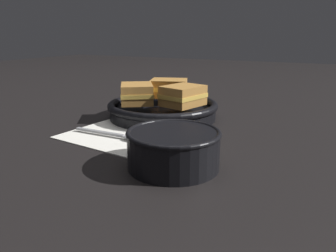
% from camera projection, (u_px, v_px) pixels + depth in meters
% --- Properties ---
extents(ground_plane, '(4.00, 4.00, 0.00)m').
position_uv_depth(ground_plane, '(149.00, 141.00, 0.64)').
color(ground_plane, black).
extents(napkin, '(0.22, 0.19, 0.00)m').
position_uv_depth(napkin, '(116.00, 135.00, 0.67)').
color(napkin, white).
rests_on(napkin, ground_plane).
extents(soup_bowl, '(0.15, 0.15, 0.06)m').
position_uv_depth(soup_bowl, '(174.00, 146.00, 0.51)').
color(soup_bowl, black).
rests_on(soup_bowl, ground_plane).
extents(spoon, '(0.18, 0.03, 0.01)m').
position_uv_depth(spoon, '(126.00, 136.00, 0.65)').
color(spoon, '#9E9EA3').
rests_on(spoon, napkin).
extents(skillet, '(0.27, 0.27, 0.04)m').
position_uv_depth(skillet, '(163.00, 110.00, 0.81)').
color(skillet, black).
rests_on(skillet, ground_plane).
extents(sandwich_near_left, '(0.11, 0.10, 0.05)m').
position_uv_depth(sandwich_near_left, '(169.00, 88.00, 0.86)').
color(sandwich_near_left, '#B27A38').
rests_on(sandwich_near_left, skillet).
extents(sandwich_near_right, '(0.12, 0.12, 0.05)m').
position_uv_depth(sandwich_near_right, '(137.00, 94.00, 0.78)').
color(sandwich_near_right, '#B27A38').
rests_on(sandwich_near_right, skillet).
extents(sandwich_far_left, '(0.10, 0.11, 0.05)m').
position_uv_depth(sandwich_far_left, '(183.00, 96.00, 0.76)').
color(sandwich_far_left, '#B27A38').
rests_on(sandwich_far_left, skillet).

